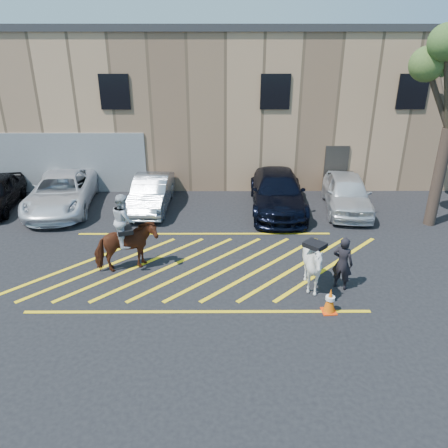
{
  "coord_description": "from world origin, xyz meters",
  "views": [
    {
      "loc": [
        0.69,
        -12.73,
        7.07
      ],
      "look_at": [
        0.74,
        0.2,
        1.3
      ],
      "focal_mm": 35.0,
      "sensor_mm": 36.0,
      "label": 1
    }
  ],
  "objects_px": {
    "car_blue_suv": "(277,192)",
    "handler": "(343,263)",
    "car_silver_sedan": "(151,193)",
    "saddled_white": "(313,265)",
    "car_white_pickup": "(62,192)",
    "car_white_suv": "(347,193)",
    "mounted_bay": "(126,241)",
    "traffic_cone": "(330,300)"
  },
  "relations": [
    {
      "from": "car_white_suv",
      "to": "handler",
      "type": "xyz_separation_m",
      "value": [
        -1.76,
        -6.2,
        0.07
      ]
    },
    {
      "from": "car_silver_sedan",
      "to": "car_white_suv",
      "type": "height_order",
      "value": "car_white_suv"
    },
    {
      "from": "car_silver_sedan",
      "to": "handler",
      "type": "distance_m",
      "value": 9.18
    },
    {
      "from": "saddled_white",
      "to": "traffic_cone",
      "type": "distance_m",
      "value": 1.23
    },
    {
      "from": "car_blue_suv",
      "to": "handler",
      "type": "relative_size",
      "value": 3.25
    },
    {
      "from": "car_blue_suv",
      "to": "mounted_bay",
      "type": "bearing_deg",
      "value": -134.08
    },
    {
      "from": "handler",
      "to": "traffic_cone",
      "type": "xyz_separation_m",
      "value": [
        -0.6,
        -1.24,
        -0.46
      ]
    },
    {
      "from": "car_silver_sedan",
      "to": "car_blue_suv",
      "type": "distance_m",
      "value": 5.38
    },
    {
      "from": "car_white_pickup",
      "to": "mounted_bay",
      "type": "bearing_deg",
      "value": -60.43
    },
    {
      "from": "saddled_white",
      "to": "car_white_suv",
      "type": "bearing_deg",
      "value": 67.3
    },
    {
      "from": "car_blue_suv",
      "to": "car_white_suv",
      "type": "xyz_separation_m",
      "value": [
        2.94,
        -0.09,
        -0.03
      ]
    },
    {
      "from": "car_blue_suv",
      "to": "traffic_cone",
      "type": "bearing_deg",
      "value": -83.82
    },
    {
      "from": "saddled_white",
      "to": "traffic_cone",
      "type": "relative_size",
      "value": 2.8
    },
    {
      "from": "handler",
      "to": "saddled_white",
      "type": "height_order",
      "value": "saddled_white"
    },
    {
      "from": "car_blue_suv",
      "to": "handler",
      "type": "height_order",
      "value": "handler"
    },
    {
      "from": "car_silver_sedan",
      "to": "car_blue_suv",
      "type": "relative_size",
      "value": 0.78
    },
    {
      "from": "car_silver_sedan",
      "to": "handler",
      "type": "xyz_separation_m",
      "value": [
        6.55,
        -6.43,
        0.14
      ]
    },
    {
      "from": "traffic_cone",
      "to": "mounted_bay",
      "type": "bearing_deg",
      "value": 158.58
    },
    {
      "from": "car_silver_sedan",
      "to": "traffic_cone",
      "type": "xyz_separation_m",
      "value": [
        5.95,
        -7.67,
        -0.32
      ]
    },
    {
      "from": "mounted_bay",
      "to": "saddled_white",
      "type": "relative_size",
      "value": 1.26
    },
    {
      "from": "car_white_suv",
      "to": "mounted_bay",
      "type": "relative_size",
      "value": 1.72
    },
    {
      "from": "handler",
      "to": "traffic_cone",
      "type": "distance_m",
      "value": 1.46
    },
    {
      "from": "saddled_white",
      "to": "car_silver_sedan",
      "type": "bearing_deg",
      "value": 130.67
    },
    {
      "from": "car_white_pickup",
      "to": "mounted_bay",
      "type": "xyz_separation_m",
      "value": [
        3.83,
        -5.31,
        0.3
      ]
    },
    {
      "from": "car_white_pickup",
      "to": "handler",
      "type": "xyz_separation_m",
      "value": [
        10.38,
        -6.4,
        0.09
      ]
    },
    {
      "from": "car_white_pickup",
      "to": "car_blue_suv",
      "type": "relative_size",
      "value": 0.99
    },
    {
      "from": "car_silver_sedan",
      "to": "car_white_suv",
      "type": "relative_size",
      "value": 0.95
    },
    {
      "from": "car_white_suv",
      "to": "handler",
      "type": "distance_m",
      "value": 6.45
    },
    {
      "from": "saddled_white",
      "to": "traffic_cone",
      "type": "bearing_deg",
      "value": -75.03
    },
    {
      "from": "car_white_suv",
      "to": "handler",
      "type": "relative_size",
      "value": 2.67
    },
    {
      "from": "car_white_pickup",
      "to": "saddled_white",
      "type": "height_order",
      "value": "saddled_white"
    },
    {
      "from": "traffic_cone",
      "to": "car_white_suv",
      "type": "bearing_deg",
      "value": 72.36
    },
    {
      "from": "car_silver_sedan",
      "to": "traffic_cone",
      "type": "bearing_deg",
      "value": -50.49
    },
    {
      "from": "car_silver_sedan",
      "to": "saddled_white",
      "type": "height_order",
      "value": "saddled_white"
    },
    {
      "from": "car_silver_sedan",
      "to": "car_blue_suv",
      "type": "bearing_deg",
      "value": 0.27
    },
    {
      "from": "mounted_bay",
      "to": "saddled_white",
      "type": "bearing_deg",
      "value": -12.39
    },
    {
      "from": "mounted_bay",
      "to": "handler",
      "type": "bearing_deg",
      "value": -9.45
    },
    {
      "from": "car_white_suv",
      "to": "handler",
      "type": "height_order",
      "value": "handler"
    },
    {
      "from": "saddled_white",
      "to": "traffic_cone",
      "type": "xyz_separation_m",
      "value": [
        0.29,
        -1.09,
        -0.48
      ]
    },
    {
      "from": "car_blue_suv",
      "to": "traffic_cone",
      "type": "distance_m",
      "value": 7.57
    },
    {
      "from": "car_blue_suv",
      "to": "mounted_bay",
      "type": "relative_size",
      "value": 2.09
    },
    {
      "from": "car_blue_suv",
      "to": "traffic_cone",
      "type": "xyz_separation_m",
      "value": [
        0.57,
        -7.54,
        -0.42
      ]
    }
  ]
}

